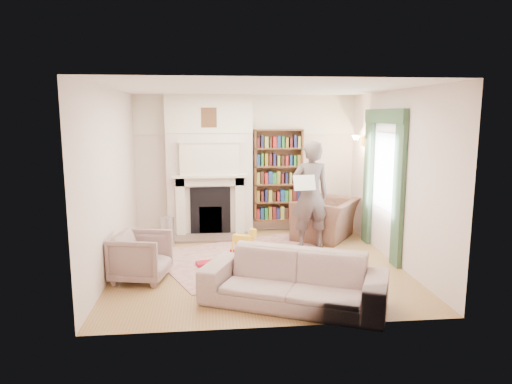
{
  "coord_description": "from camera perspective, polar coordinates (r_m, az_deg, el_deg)",
  "views": [
    {
      "loc": [
        -0.75,
        -7.1,
        2.4
      ],
      "look_at": [
        0.0,
        0.25,
        1.15
      ],
      "focal_mm": 32.0,
      "sensor_mm": 36.0,
      "label": 1
    }
  ],
  "objects": [
    {
      "name": "board_game",
      "position": [
        7.15,
        -3.52,
        -9.81
      ],
      "size": [
        0.43,
        0.43,
        0.03
      ],
      "primitive_type": "cube",
      "rotation": [
        0.0,
        0.0,
        -0.44
      ],
      "color": "gold",
      "rests_on": "rug"
    },
    {
      "name": "newspaper",
      "position": [
        8.0,
        6.08,
        1.16
      ],
      "size": [
        0.4,
        0.15,
        0.26
      ],
      "primitive_type": "cube",
      "rotation": [
        -0.35,
        0.0,
        0.11
      ],
      "color": "silver",
      "rests_on": "man_reading"
    },
    {
      "name": "wall_back",
      "position": [
        9.43,
        -1.24,
        3.52
      ],
      "size": [
        4.5,
        0.0,
        4.5
      ],
      "primitive_type": "plane",
      "rotation": [
        1.57,
        0.0,
        0.0
      ],
      "color": "beige",
      "rests_on": "floor"
    },
    {
      "name": "paraffin_heater",
      "position": [
        8.6,
        -10.99,
        -4.87
      ],
      "size": [
        0.3,
        0.3,
        0.55
      ],
      "primitive_type": "cylinder",
      "rotation": [
        0.0,
        0.0,
        -0.32
      ],
      "color": "#B2B4BB",
      "rests_on": "floor"
    },
    {
      "name": "coffee_table",
      "position": [
        6.31,
        10.21,
        -10.72
      ],
      "size": [
        0.77,
        0.56,
        0.45
      ],
      "primitive_type": null,
      "rotation": [
        0.0,
        0.0,
        -0.17
      ],
      "color": "black",
      "rests_on": "floor"
    },
    {
      "name": "curtain_left",
      "position": [
        7.51,
        17.39,
        -0.04
      ],
      "size": [
        0.07,
        0.32,
        2.4
      ],
      "primitive_type": "cube",
      "color": "#2E4831",
      "rests_on": "floor"
    },
    {
      "name": "ceiling",
      "position": [
        7.15,
        0.21,
        12.81
      ],
      "size": [
        4.5,
        4.5,
        0.0
      ],
      "primitive_type": "plane",
      "rotation": [
        3.14,
        0.0,
        0.0
      ],
      "color": "white",
      "rests_on": "wall_back"
    },
    {
      "name": "wall_right",
      "position": [
        7.77,
        16.94,
        1.79
      ],
      "size": [
        0.0,
        4.5,
        4.5
      ],
      "primitive_type": "plane",
      "rotation": [
        1.57,
        0.0,
        -1.57
      ],
      "color": "beige",
      "rests_on": "floor"
    },
    {
      "name": "bookcase",
      "position": [
        9.4,
        2.78,
        2.11
      ],
      "size": [
        1.0,
        0.24,
        1.85
      ],
      "primitive_type": "cube",
      "color": "brown",
      "rests_on": "floor"
    },
    {
      "name": "wall_left",
      "position": [
        7.32,
        -17.59,
        1.3
      ],
      "size": [
        0.0,
        4.5,
        4.5
      ],
      "primitive_type": "plane",
      "rotation": [
        1.57,
        0.0,
        1.57
      ],
      "color": "beige",
      "rests_on": "floor"
    },
    {
      "name": "rug",
      "position": [
        7.82,
        -1.02,
        -8.23
      ],
      "size": [
        3.46,
        3.11,
        0.01
      ],
      "primitive_type": "cube",
      "rotation": [
        0.0,
        0.0,
        0.4
      ],
      "color": "#C2AF92",
      "rests_on": "floor"
    },
    {
      "name": "window",
      "position": [
        8.13,
        15.78,
        2.53
      ],
      "size": [
        0.02,
        0.9,
        1.3
      ],
      "primitive_type": "cube",
      "color": "silver",
      "rests_on": "wall_right"
    },
    {
      "name": "game_box_lid",
      "position": [
        7.48,
        -6.22,
        -8.87
      ],
      "size": [
        0.36,
        0.28,
        0.05
      ],
      "primitive_type": "cube",
      "rotation": [
        0.0,
        0.0,
        0.24
      ],
      "color": "#A51227",
      "rests_on": "rug"
    },
    {
      "name": "wall_front",
      "position": [
        5.01,
        2.92,
        -1.94
      ],
      "size": [
        4.5,
        0.0,
        4.5
      ],
      "primitive_type": "plane",
      "rotation": [
        -1.57,
        0.0,
        0.0
      ],
      "color": "beige",
      "rests_on": "floor"
    },
    {
      "name": "armchair_reading",
      "position": [
        9.05,
        8.67,
        -3.34
      ],
      "size": [
        1.54,
        1.58,
        0.78
      ],
      "primitive_type": "imported",
      "rotation": [
        0.0,
        0.0,
        4.1
      ],
      "color": "#4A3127",
      "rests_on": "floor"
    },
    {
      "name": "armchair_left",
      "position": [
        6.95,
        -14.15,
        -7.84
      ],
      "size": [
        0.91,
        0.9,
        0.7
      ],
      "primitive_type": "imported",
      "rotation": [
        0.0,
        0.0,
        1.36
      ],
      "color": "#9F9283",
      "rests_on": "floor"
    },
    {
      "name": "pelmet",
      "position": [
        8.05,
        15.78,
        9.11
      ],
      "size": [
        0.09,
        1.7,
        0.24
      ],
      "primitive_type": "cube",
      "color": "#2E4831",
      "rests_on": "wall_right"
    },
    {
      "name": "floor",
      "position": [
        7.53,
        0.2,
        -8.98
      ],
      "size": [
        4.5,
        4.5,
        0.0
      ],
      "primitive_type": "plane",
      "color": "olive",
      "rests_on": "ground"
    },
    {
      "name": "comic_annuals",
      "position": [
        7.18,
        2.66,
        -9.76
      ],
      "size": [
        0.68,
        0.74,
        0.02
      ],
      "color": "red",
      "rests_on": "rug"
    },
    {
      "name": "rocking_horse",
      "position": [
        7.91,
        -1.64,
        -6.25
      ],
      "size": [
        0.59,
        0.42,
        0.48
      ],
      "primitive_type": null,
      "rotation": [
        0.0,
        0.0,
        -0.42
      ],
      "color": "yellow",
      "rests_on": "rug"
    },
    {
      "name": "curtain_right",
      "position": [
        8.8,
        13.83,
        1.49
      ],
      "size": [
        0.07,
        0.32,
        2.4
      ],
      "primitive_type": "cube",
      "color": "#2E4831",
      "rests_on": "floor"
    },
    {
      "name": "wall_sconce",
      "position": [
        9.05,
        12.14,
        6.23
      ],
      "size": [
        0.2,
        0.24,
        0.24
      ],
      "primitive_type": null,
      "color": "gold",
      "rests_on": "wall_right"
    },
    {
      "name": "sofa",
      "position": [
        5.91,
        4.7,
        -10.86
      ],
      "size": [
        2.48,
        1.77,
        0.67
      ],
      "primitive_type": "imported",
      "rotation": [
        0.0,
        0.0,
        -0.42
      ],
      "color": "#BBAE9A",
      "rests_on": "floor"
    },
    {
      "name": "man_reading",
      "position": [
        8.26,
        6.78,
        -0.4
      ],
      "size": [
        0.76,
        0.54,
        1.95
      ],
      "primitive_type": "imported",
      "rotation": [
        0.0,
        0.0,
        3.25
      ],
      "color": "#514340",
      "rests_on": "floor"
    },
    {
      "name": "fireplace",
      "position": [
        9.2,
        -5.81,
        3.24
      ],
      "size": [
        1.7,
        0.58,
        2.8
      ],
      "color": "beige",
      "rests_on": "floor"
    }
  ]
}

